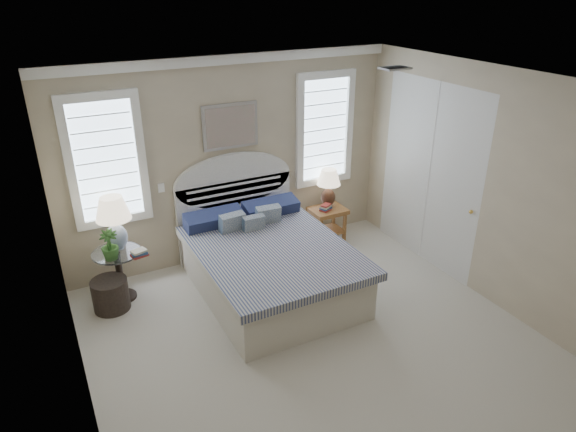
# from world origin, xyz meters

# --- Properties ---
(floor) EXTENTS (4.50, 5.00, 0.01)m
(floor) POSITION_xyz_m (0.00, 0.00, 0.00)
(floor) COLOR #BDB4A1
(floor) RESTS_ON ground
(ceiling) EXTENTS (4.50, 5.00, 0.01)m
(ceiling) POSITION_xyz_m (0.00, 0.00, 2.70)
(ceiling) COLOR silver
(ceiling) RESTS_ON wall_back
(wall_back) EXTENTS (4.50, 0.02, 2.70)m
(wall_back) POSITION_xyz_m (0.00, 2.50, 1.35)
(wall_back) COLOR tan
(wall_back) RESTS_ON floor
(wall_left) EXTENTS (0.02, 5.00, 2.70)m
(wall_left) POSITION_xyz_m (-2.25, 0.00, 1.35)
(wall_left) COLOR tan
(wall_left) RESTS_ON floor
(wall_right) EXTENTS (0.02, 5.00, 2.70)m
(wall_right) POSITION_xyz_m (2.25, 0.00, 1.35)
(wall_right) COLOR tan
(wall_right) RESTS_ON floor
(crown_molding) EXTENTS (4.50, 0.08, 0.12)m
(crown_molding) POSITION_xyz_m (0.00, 2.46, 2.64)
(crown_molding) COLOR white
(crown_molding) RESTS_ON wall_back
(hvac_vent) EXTENTS (0.30, 0.20, 0.02)m
(hvac_vent) POSITION_xyz_m (1.20, 0.80, 2.68)
(hvac_vent) COLOR #B2B2B2
(hvac_vent) RESTS_ON ceiling
(switch_plate) EXTENTS (0.08, 0.01, 0.12)m
(switch_plate) POSITION_xyz_m (-0.95, 2.48, 1.15)
(switch_plate) COLOR white
(switch_plate) RESTS_ON wall_back
(window_left) EXTENTS (0.90, 0.06, 1.60)m
(window_left) POSITION_xyz_m (-1.55, 2.48, 1.60)
(window_left) COLOR silver
(window_left) RESTS_ON wall_back
(window_right) EXTENTS (0.90, 0.06, 1.60)m
(window_right) POSITION_xyz_m (1.40, 2.48, 1.60)
(window_right) COLOR silver
(window_right) RESTS_ON wall_back
(painting) EXTENTS (0.74, 0.04, 0.58)m
(painting) POSITION_xyz_m (0.00, 2.46, 1.82)
(painting) COLOR silver
(painting) RESTS_ON wall_back
(closet_door) EXTENTS (0.02, 1.80, 2.40)m
(closet_door) POSITION_xyz_m (2.23, 1.20, 1.20)
(closet_door) COLOR silver
(closet_door) RESTS_ON floor
(bed) EXTENTS (1.72, 2.28, 1.47)m
(bed) POSITION_xyz_m (0.00, 1.46, 0.39)
(bed) COLOR beige
(bed) RESTS_ON floor
(side_table_left) EXTENTS (0.56, 0.56, 0.63)m
(side_table_left) POSITION_xyz_m (-1.65, 2.05, 0.39)
(side_table_left) COLOR black
(side_table_left) RESTS_ON floor
(nightstand_right) EXTENTS (0.50, 0.40, 0.53)m
(nightstand_right) POSITION_xyz_m (1.30, 2.15, 0.39)
(nightstand_right) COLOR #9F6234
(nightstand_right) RESTS_ON floor
(floor_pot) EXTENTS (0.52, 0.52, 0.38)m
(floor_pot) POSITION_xyz_m (-1.81, 1.88, 0.19)
(floor_pot) COLOR black
(floor_pot) RESTS_ON floor
(lamp_left) EXTENTS (0.42, 0.42, 0.66)m
(lamp_left) POSITION_xyz_m (-1.61, 2.13, 1.03)
(lamp_left) COLOR silver
(lamp_left) RESTS_ON side_table_left
(lamp_right) EXTENTS (0.44, 0.44, 0.55)m
(lamp_right) POSITION_xyz_m (1.37, 2.27, 0.87)
(lamp_right) COLOR black
(lamp_right) RESTS_ON nightstand_right
(potted_plant) EXTENTS (0.24, 0.24, 0.36)m
(potted_plant) POSITION_xyz_m (-1.73, 1.91, 0.81)
(potted_plant) COLOR #306829
(potted_plant) RESTS_ON side_table_left
(books_left) EXTENTS (0.20, 0.16, 0.07)m
(books_left) POSITION_xyz_m (-1.43, 1.83, 0.67)
(books_left) COLOR maroon
(books_left) RESTS_ON side_table_left
(books_right) EXTENTS (0.20, 0.17, 0.09)m
(books_right) POSITION_xyz_m (1.24, 2.12, 0.57)
(books_right) COLOR maroon
(books_right) RESTS_ON nightstand_right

